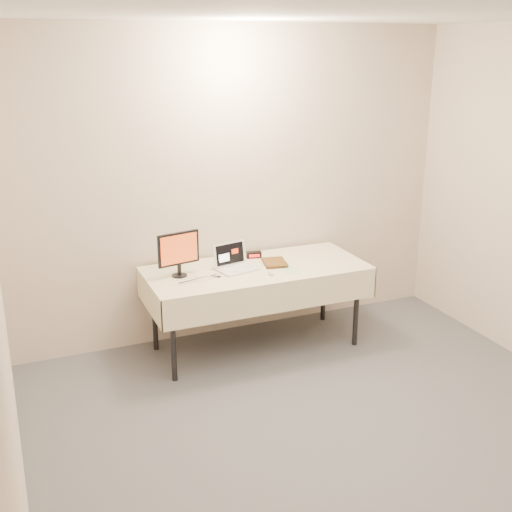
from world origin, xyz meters
name	(u,v)px	position (x,y,z in m)	size (l,w,h in m)	color
ground	(388,488)	(0.00, 0.00, 0.00)	(5.00, 5.00, 0.00)	#55555B
back_wall	(236,186)	(0.00, 2.50, 1.35)	(4.00, 0.10, 2.70)	beige
table	(256,274)	(0.00, 2.05, 0.68)	(1.86, 0.81, 0.74)	black
laptop	(234,263)	(-0.18, 2.08, 0.79)	(0.35, 0.30, 0.21)	white
monitor	(179,251)	(-0.65, 2.09, 0.95)	(0.36, 0.15, 0.37)	black
book	(264,250)	(0.09, 2.09, 0.86)	(0.19, 0.02, 0.25)	#975D1B
alarm_clock	(254,255)	(0.08, 2.29, 0.77)	(0.14, 0.08, 0.05)	black
clicker	(271,274)	(0.04, 1.83, 0.75)	(0.04, 0.08, 0.02)	#BDBDBF
paper_form	(287,268)	(0.24, 1.94, 0.74)	(0.12, 0.30, 0.00)	beige
usb_dongle	(217,277)	(-0.39, 1.94, 0.74)	(0.06, 0.02, 0.01)	black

